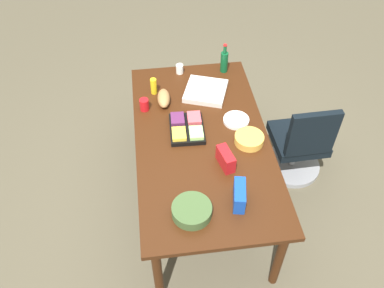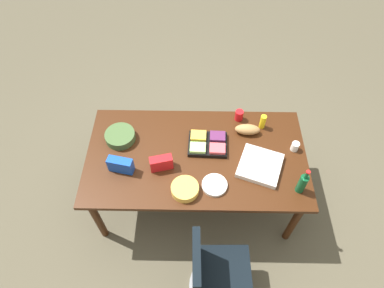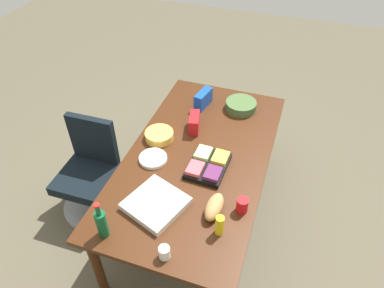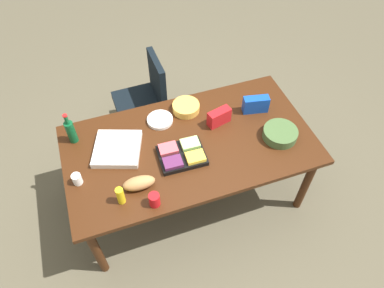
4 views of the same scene
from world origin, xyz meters
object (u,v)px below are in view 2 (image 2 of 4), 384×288
at_px(office_chair, 215,277).
at_px(chip_bag_blue, 121,165).
at_px(mustard_bottle, 263,122).
at_px(paper_plate_stack, 215,185).
at_px(bread_loaf, 247,130).
at_px(conference_table, 196,160).
at_px(fruit_platter, 208,144).
at_px(chip_bag_red, 161,163).
at_px(paper_cup, 295,146).
at_px(pizza_box, 260,166).
at_px(red_solo_cup, 239,115).
at_px(salad_bowl, 120,136).
at_px(wine_bottle, 302,183).
at_px(chip_bowl, 185,189).

distance_m(office_chair, chip_bag_blue, 1.26).
distance_m(office_chair, mustard_bottle, 1.48).
distance_m(paper_plate_stack, bread_loaf, 0.68).
relative_size(conference_table, paper_plate_stack, 9.22).
relative_size(mustard_bottle, fruit_platter, 0.41).
height_order(conference_table, chip_bag_blue, chip_bag_blue).
bearing_deg(chip_bag_blue, chip_bag_red, 4.96).
bearing_deg(paper_cup, pizza_box, -149.27).
height_order(conference_table, mustard_bottle, mustard_bottle).
distance_m(chip_bag_red, red_solo_cup, 0.93).
relative_size(salad_bowl, chip_bag_blue, 1.28).
xyz_separation_m(salad_bowl, fruit_platter, (0.83, -0.07, -0.01)).
xyz_separation_m(chip_bag_red, wine_bottle, (1.19, -0.21, 0.04)).
height_order(paper_plate_stack, mustard_bottle, mustard_bottle).
relative_size(red_solo_cup, paper_cup, 1.22).
bearing_deg(fruit_platter, wine_bottle, -30.45).
height_order(bread_loaf, wine_bottle, wine_bottle).
relative_size(chip_bowl, wine_bottle, 0.80).
relative_size(pizza_box, fruit_platter, 0.97).
bearing_deg(bread_loaf, chip_bowl, -132.04).
bearing_deg(wine_bottle, red_solo_cup, 120.45).
distance_m(pizza_box, chip_bag_red, 0.88).
bearing_deg(office_chair, paper_cup, 54.94).
distance_m(office_chair, fruit_platter, 1.17).
bearing_deg(mustard_bottle, bread_loaf, -152.65).
bearing_deg(chip_bag_blue, office_chair, -43.52).
bearing_deg(paper_plate_stack, wine_bottle, -2.06).
height_order(pizza_box, paper_cup, paper_cup).
bearing_deg(salad_bowl, pizza_box, -12.98).
relative_size(chip_bag_red, wine_bottle, 0.67).
xyz_separation_m(red_solo_cup, paper_cup, (0.49, -0.36, -0.01)).
xyz_separation_m(chip_bag_blue, chip_bag_red, (0.35, 0.03, -0.00)).
bearing_deg(conference_table, paper_cup, 5.24).
relative_size(conference_table, office_chair, 2.21).
bearing_deg(bread_loaf, red_solo_cup, 111.59).
height_order(paper_plate_stack, bread_loaf, bread_loaf).
xyz_separation_m(chip_bag_blue, bread_loaf, (1.15, 0.44, -0.02)).
height_order(chip_bag_blue, red_solo_cup, chip_bag_blue).
xyz_separation_m(conference_table, pizza_box, (0.57, -0.12, 0.10)).
height_order(salad_bowl, bread_loaf, bread_loaf).
bearing_deg(chip_bag_red, salad_bowl, 142.81).
distance_m(chip_bag_blue, mustard_bottle, 1.40).
bearing_deg(bread_loaf, salad_bowl, -175.56).
distance_m(conference_table, fruit_platter, 0.19).
bearing_deg(paper_plate_stack, chip_bag_red, 158.61).
relative_size(chip_bag_blue, red_solo_cup, 2.00).
bearing_deg(chip_bowl, bread_loaf, 47.96).
relative_size(office_chair, fruit_platter, 2.48).
bearing_deg(chip_bag_red, chip_bag_blue, -175.04).
height_order(salad_bowl, fruit_platter, salad_bowl).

